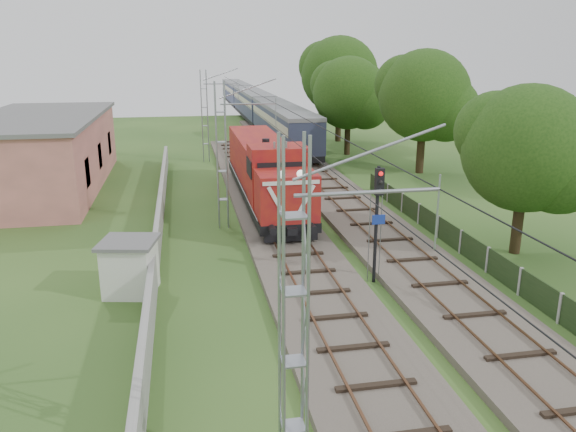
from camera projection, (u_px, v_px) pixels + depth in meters
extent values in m
plane|color=#2A4D1D|center=(330.00, 318.00, 20.79)|extent=(140.00, 140.00, 0.00)
cube|color=#6B6054|center=(294.00, 251.00, 27.35)|extent=(4.20, 70.00, 0.30)
cube|color=black|center=(294.00, 247.00, 27.29)|extent=(2.40, 70.00, 0.10)
cube|color=brown|center=(276.00, 246.00, 27.12)|extent=(0.08, 70.00, 0.05)
cube|color=brown|center=(311.00, 244.00, 27.42)|extent=(0.08, 70.00, 0.05)
cube|color=#6B6054|center=(326.00, 186.00, 40.50)|extent=(4.20, 80.00, 0.30)
cube|color=black|center=(326.00, 183.00, 40.44)|extent=(2.40, 80.00, 0.10)
cube|color=brown|center=(315.00, 183.00, 40.27)|extent=(0.08, 80.00, 0.05)
cube|color=brown|center=(338.00, 182.00, 40.58)|extent=(0.08, 80.00, 0.05)
cylinder|color=gray|center=(368.00, 192.00, 11.07)|extent=(3.00, 0.08, 0.08)
cylinder|color=gray|center=(248.00, 104.00, 29.93)|extent=(3.00, 0.08, 0.08)
cylinder|color=gray|center=(221.00, 84.00, 48.79)|extent=(3.00, 0.08, 0.08)
cylinder|color=black|center=(276.00, 128.00, 30.56)|extent=(0.03, 70.00, 0.03)
cylinder|color=black|center=(276.00, 103.00, 30.20)|extent=(0.03, 70.00, 0.03)
cube|color=#9E9E99|center=(160.00, 217.00, 30.74)|extent=(0.25, 40.00, 1.50)
cube|color=#DD8077|center=(41.00, 153.00, 40.04)|extent=(8.00, 20.00, 5.00)
cube|color=#606060|center=(37.00, 117.00, 39.31)|extent=(8.40, 20.40, 0.25)
cube|color=black|center=(87.00, 172.00, 35.17)|extent=(0.10, 1.60, 1.80)
cube|color=black|center=(99.00, 156.00, 40.83)|extent=(0.10, 1.60, 1.80)
cube|color=black|center=(109.00, 143.00, 46.49)|extent=(0.10, 1.60, 1.80)
cube|color=black|center=(488.00, 260.00, 24.88)|extent=(0.05, 32.00, 1.15)
cube|color=#9E9E99|center=(375.00, 184.00, 39.02)|extent=(0.12, 0.12, 1.20)
cube|color=black|center=(265.00, 189.00, 36.00)|extent=(3.11, 17.62, 0.52)
cube|color=black|center=(280.00, 218.00, 30.71)|extent=(2.28, 3.73, 0.52)
cube|color=black|center=(254.00, 175.00, 41.46)|extent=(2.28, 3.73, 0.52)
cube|color=black|center=(291.00, 237.00, 27.91)|extent=(2.70, 0.26, 0.36)
cube|color=#A32612|center=(286.00, 195.00, 28.51)|extent=(3.01, 2.59, 2.38)
sphere|color=white|center=(281.00, 175.00, 26.87)|extent=(0.37, 0.37, 0.37)
sphere|color=white|center=(300.00, 174.00, 27.04)|extent=(0.37, 0.37, 0.37)
cube|color=silver|center=(278.00, 203.00, 27.16)|extent=(1.04, 0.06, 1.74)
cube|color=silver|center=(305.00, 202.00, 27.40)|extent=(1.04, 0.06, 1.74)
cube|color=silver|center=(291.00, 183.00, 27.00)|extent=(2.80, 0.06, 0.19)
cube|color=#A32612|center=(278.00, 176.00, 30.77)|extent=(3.11, 2.49, 3.32)
cube|color=black|center=(282.00, 171.00, 29.43)|extent=(2.59, 0.06, 0.93)
cube|color=#A32612|center=(259.00, 157.00, 37.94)|extent=(2.90, 12.54, 2.70)
cylinder|color=black|center=(266.00, 142.00, 34.54)|extent=(0.46, 0.46, 0.41)
cylinder|color=gray|center=(274.00, 145.00, 29.42)|extent=(0.12, 0.12, 0.36)
cylinder|color=gray|center=(286.00, 145.00, 29.53)|extent=(0.12, 0.12, 0.36)
cube|color=black|center=(283.00, 140.00, 56.86)|extent=(3.00, 22.80, 0.52)
cube|color=#2C344A|center=(283.00, 123.00, 56.40)|extent=(3.11, 22.80, 2.80)
cube|color=#BAB590|center=(283.00, 118.00, 56.25)|extent=(3.15, 21.88, 0.78)
cube|color=slate|center=(283.00, 108.00, 55.96)|extent=(3.16, 22.80, 0.36)
cube|color=black|center=(253.00, 115.00, 79.34)|extent=(3.00, 22.80, 0.52)
cube|color=#2C344A|center=(253.00, 103.00, 78.87)|extent=(3.11, 22.80, 2.80)
cube|color=#BAB590|center=(253.00, 99.00, 78.72)|extent=(3.15, 21.88, 0.78)
cube|color=slate|center=(253.00, 92.00, 78.43)|extent=(3.16, 22.80, 0.36)
cube|color=black|center=(236.00, 101.00, 101.81)|extent=(3.00, 22.80, 0.52)
cube|color=#2C344A|center=(236.00, 92.00, 101.34)|extent=(3.11, 22.80, 2.80)
cube|color=#BAB590|center=(236.00, 89.00, 101.20)|extent=(3.15, 21.88, 0.78)
cube|color=slate|center=(236.00, 83.00, 100.90)|extent=(3.16, 22.80, 0.36)
cylinder|color=black|center=(376.00, 226.00, 23.31)|extent=(0.14, 0.14, 5.04)
cube|color=black|center=(379.00, 182.00, 22.63)|extent=(0.35, 0.22, 1.11)
sphere|color=red|center=(381.00, 174.00, 22.42)|extent=(0.18, 0.18, 0.18)
sphere|color=black|center=(380.00, 182.00, 22.52)|extent=(0.18, 0.18, 0.18)
sphere|color=black|center=(380.00, 191.00, 22.62)|extent=(0.18, 0.18, 0.18)
cube|color=navy|center=(379.00, 220.00, 23.12)|extent=(0.55, 0.06, 0.40)
cube|color=silver|center=(130.00, 269.00, 22.69)|extent=(2.23, 2.23, 2.08)
cube|color=#606060|center=(128.00, 242.00, 22.37)|extent=(2.56, 2.56, 0.14)
cylinder|color=#3D2C18|center=(518.00, 217.00, 27.02)|extent=(0.51, 0.51, 3.65)
sphere|color=#1B3D10|center=(527.00, 149.00, 26.08)|extent=(5.98, 5.98, 5.98)
sphere|color=#1B3D10|center=(560.00, 169.00, 25.68)|extent=(4.18, 4.18, 4.18)
sphere|color=#1B3D10|center=(496.00, 132.00, 26.70)|extent=(3.88, 3.88, 3.88)
cylinder|color=#3D2C18|center=(421.00, 146.00, 45.11)|extent=(0.63, 0.63, 4.39)
sphere|color=#1B3D10|center=(424.00, 96.00, 43.99)|extent=(7.18, 7.18, 7.18)
sphere|color=#1B3D10|center=(447.00, 109.00, 43.51)|extent=(5.02, 5.02, 5.02)
sphere|color=#1B3D10|center=(404.00, 84.00, 44.73)|extent=(4.66, 4.66, 4.66)
cylinder|color=#3D2C18|center=(347.00, 133.00, 53.32)|extent=(0.54, 0.54, 4.11)
sphere|color=#1B3D10|center=(349.00, 93.00, 52.27)|extent=(6.73, 6.73, 6.73)
sphere|color=#1B3D10|center=(365.00, 104.00, 51.82)|extent=(4.71, 4.71, 4.71)
sphere|color=#1B3D10|center=(333.00, 84.00, 52.96)|extent=(4.37, 4.37, 4.37)
cylinder|color=#3D2C18|center=(338.00, 118.00, 61.21)|extent=(0.63, 0.63, 5.02)
sphere|color=#1B3D10|center=(339.00, 75.00, 59.92)|extent=(8.22, 8.22, 8.22)
sphere|color=#1B3D10|center=(357.00, 87.00, 59.38)|extent=(5.75, 5.75, 5.75)
sphere|color=#1B3D10|center=(323.00, 66.00, 60.77)|extent=(5.34, 5.34, 5.34)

